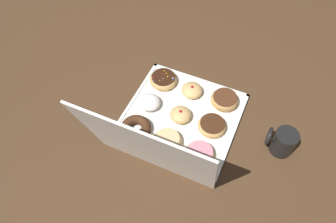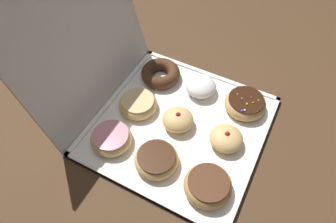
{
  "view_description": "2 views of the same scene",
  "coord_description": "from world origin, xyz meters",
  "px_view_note": "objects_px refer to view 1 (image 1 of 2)",
  "views": [
    {
      "loc": [
        -0.25,
        0.68,
        1.06
      ],
      "look_at": [
        0.05,
        0.02,
        0.05
      ],
      "focal_mm": 34.28,
      "sensor_mm": 36.0,
      "label": 1
    },
    {
      "loc": [
        -0.43,
        -0.19,
        0.69
      ],
      "look_at": [
        0.02,
        0.04,
        0.03
      ],
      "focal_mm": 32.58,
      "sensor_mm": 36.0,
      "label": 2
    }
  ],
  "objects_px": {
    "donut_box": "(181,118)",
    "pink_frosted_donut_6": "(200,154)",
    "sprinkle_donut_2": "(163,79)",
    "glazed_ring_donut_7": "(167,140)",
    "chocolate_cake_ring_donut_8": "(136,128)",
    "chocolate_frosted_donut_3": "(212,125)",
    "jelly_filled_donut_1": "(192,90)",
    "jelly_filled_donut_4": "(181,115)",
    "powdered_filled_donut_5": "(149,103)",
    "chocolate_frosted_donut_0": "(225,100)",
    "coffee_mug": "(283,141)"
  },
  "relations": [
    {
      "from": "sprinkle_donut_2",
      "to": "chocolate_cake_ring_donut_8",
      "type": "xyz_separation_m",
      "value": [
        -0.01,
        0.27,
        -0.0
      ]
    },
    {
      "from": "jelly_filled_donut_1",
      "to": "chocolate_frosted_donut_3",
      "type": "distance_m",
      "value": 0.18
    },
    {
      "from": "chocolate_frosted_donut_3",
      "to": "chocolate_frosted_donut_0",
      "type": "bearing_deg",
      "value": -92.08
    },
    {
      "from": "donut_box",
      "to": "chocolate_frosted_donut_3",
      "type": "bearing_deg",
      "value": -178.87
    },
    {
      "from": "donut_box",
      "to": "pink_frosted_donut_6",
      "type": "bearing_deg",
      "value": 134.29
    },
    {
      "from": "chocolate_frosted_donut_3",
      "to": "chocolate_cake_ring_donut_8",
      "type": "bearing_deg",
      "value": 26.89
    },
    {
      "from": "chocolate_frosted_donut_0",
      "to": "coffee_mug",
      "type": "xyz_separation_m",
      "value": [
        -0.26,
        0.12,
        0.02
      ]
    },
    {
      "from": "glazed_ring_donut_7",
      "to": "chocolate_cake_ring_donut_8",
      "type": "distance_m",
      "value": 0.13
    },
    {
      "from": "powdered_filled_donut_5",
      "to": "coffee_mug",
      "type": "height_order",
      "value": "coffee_mug"
    },
    {
      "from": "donut_box",
      "to": "pink_frosted_donut_6",
      "type": "height_order",
      "value": "pink_frosted_donut_6"
    },
    {
      "from": "jelly_filled_donut_1",
      "to": "sprinkle_donut_2",
      "type": "bearing_deg",
      "value": -2.54
    },
    {
      "from": "sprinkle_donut_2",
      "to": "glazed_ring_donut_7",
      "type": "xyz_separation_m",
      "value": [
        -0.14,
        0.27,
        -0.0
      ]
    },
    {
      "from": "chocolate_frosted_donut_0",
      "to": "coffee_mug",
      "type": "height_order",
      "value": "coffee_mug"
    },
    {
      "from": "chocolate_frosted_donut_0",
      "to": "glazed_ring_donut_7",
      "type": "bearing_deg",
      "value": 63.2
    },
    {
      "from": "chocolate_frosted_donut_3",
      "to": "jelly_filled_donut_1",
      "type": "bearing_deg",
      "value": -43.43
    },
    {
      "from": "sprinkle_donut_2",
      "to": "coffee_mug",
      "type": "relative_size",
      "value": 1.1
    },
    {
      "from": "chocolate_cake_ring_donut_8",
      "to": "jelly_filled_donut_4",
      "type": "bearing_deg",
      "value": -137.52
    },
    {
      "from": "jelly_filled_donut_4",
      "to": "chocolate_cake_ring_donut_8",
      "type": "relative_size",
      "value": 0.7
    },
    {
      "from": "chocolate_frosted_donut_3",
      "to": "powdered_filled_donut_5",
      "type": "distance_m",
      "value": 0.27
    },
    {
      "from": "jelly_filled_donut_1",
      "to": "pink_frosted_donut_6",
      "type": "distance_m",
      "value": 0.29
    },
    {
      "from": "chocolate_frosted_donut_3",
      "to": "powdered_filled_donut_5",
      "type": "relative_size",
      "value": 1.25
    },
    {
      "from": "chocolate_frosted_donut_0",
      "to": "chocolate_cake_ring_donut_8",
      "type": "relative_size",
      "value": 0.96
    },
    {
      "from": "sprinkle_donut_2",
      "to": "powdered_filled_donut_5",
      "type": "relative_size",
      "value": 1.31
    },
    {
      "from": "jelly_filled_donut_4",
      "to": "donut_box",
      "type": "bearing_deg",
      "value": -59.35
    },
    {
      "from": "glazed_ring_donut_7",
      "to": "coffee_mug",
      "type": "height_order",
      "value": "coffee_mug"
    },
    {
      "from": "coffee_mug",
      "to": "jelly_filled_donut_4",
      "type": "bearing_deg",
      "value": 4.16
    },
    {
      "from": "chocolate_frosted_donut_3",
      "to": "donut_box",
      "type": "bearing_deg",
      "value": 1.13
    },
    {
      "from": "jelly_filled_donut_4",
      "to": "coffee_mug",
      "type": "distance_m",
      "value": 0.39
    },
    {
      "from": "jelly_filled_donut_4",
      "to": "sprinkle_donut_2",
      "type": "bearing_deg",
      "value": -44.86
    },
    {
      "from": "jelly_filled_donut_1",
      "to": "sprinkle_donut_2",
      "type": "height_order",
      "value": "jelly_filled_donut_1"
    },
    {
      "from": "chocolate_frosted_donut_0",
      "to": "glazed_ring_donut_7",
      "type": "relative_size",
      "value": 1.05
    },
    {
      "from": "jelly_filled_donut_4",
      "to": "powdered_filled_donut_5",
      "type": "height_order",
      "value": "jelly_filled_donut_4"
    },
    {
      "from": "donut_box",
      "to": "sprinkle_donut_2",
      "type": "bearing_deg",
      "value": -44.38
    },
    {
      "from": "powdered_filled_donut_5",
      "to": "coffee_mug",
      "type": "xyz_separation_m",
      "value": [
        -0.53,
        -0.02,
        0.02
      ]
    },
    {
      "from": "pink_frosted_donut_6",
      "to": "glazed_ring_donut_7",
      "type": "height_order",
      "value": "same"
    },
    {
      "from": "donut_box",
      "to": "powdered_filled_donut_5",
      "type": "height_order",
      "value": "powdered_filled_donut_5"
    },
    {
      "from": "chocolate_frosted_donut_3",
      "to": "sprinkle_donut_2",
      "type": "bearing_deg",
      "value": -26.44
    },
    {
      "from": "jelly_filled_donut_1",
      "to": "sprinkle_donut_2",
      "type": "distance_m",
      "value": 0.13
    },
    {
      "from": "chocolate_frosted_donut_0",
      "to": "sprinkle_donut_2",
      "type": "height_order",
      "value": "sprinkle_donut_2"
    },
    {
      "from": "jelly_filled_donut_1",
      "to": "chocolate_cake_ring_donut_8",
      "type": "height_order",
      "value": "jelly_filled_donut_1"
    },
    {
      "from": "sprinkle_donut_2",
      "to": "pink_frosted_donut_6",
      "type": "distance_m",
      "value": 0.38
    },
    {
      "from": "coffee_mug",
      "to": "powdered_filled_donut_5",
      "type": "bearing_deg",
      "value": 2.6
    },
    {
      "from": "sprinkle_donut_2",
      "to": "glazed_ring_donut_7",
      "type": "height_order",
      "value": "sprinkle_donut_2"
    },
    {
      "from": "jelly_filled_donut_1",
      "to": "coffee_mug",
      "type": "distance_m",
      "value": 0.41
    },
    {
      "from": "jelly_filled_donut_4",
      "to": "powdered_filled_donut_5",
      "type": "bearing_deg",
      "value": -1.63
    },
    {
      "from": "donut_box",
      "to": "chocolate_cake_ring_donut_8",
      "type": "xyz_separation_m",
      "value": [
        0.13,
        0.13,
        0.02
      ]
    },
    {
      "from": "jelly_filled_donut_4",
      "to": "pink_frosted_donut_6",
      "type": "xyz_separation_m",
      "value": [
        -0.13,
        0.13,
        -0.0
      ]
    },
    {
      "from": "jelly_filled_donut_1",
      "to": "powdered_filled_donut_5",
      "type": "xyz_separation_m",
      "value": [
        0.13,
        0.13,
        0.0
      ]
    },
    {
      "from": "coffee_mug",
      "to": "donut_box",
      "type": "bearing_deg",
      "value": 3.31
    },
    {
      "from": "chocolate_frosted_donut_3",
      "to": "chocolate_cake_ring_donut_8",
      "type": "relative_size",
      "value": 0.93
    }
  ]
}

